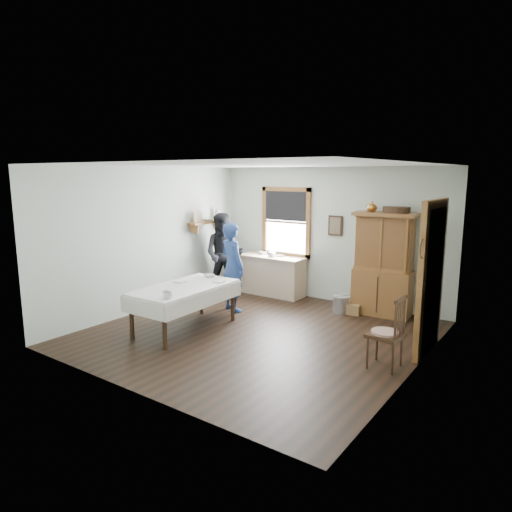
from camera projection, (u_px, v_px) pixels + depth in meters
name	position (u px, v px, depth m)	size (l,w,h in m)	color
room	(258.00, 252.00, 7.18)	(5.01, 5.01, 2.70)	black
window	(286.00, 218.00, 9.68)	(1.18, 0.07, 1.48)	white
doorway	(432.00, 274.00, 6.50)	(0.09, 1.14, 2.22)	#453A31
wall_shelf	(208.00, 221.00, 9.73)	(0.24, 1.00, 0.44)	#92592D
framed_picture	(335.00, 226.00, 9.04)	(0.30, 0.04, 0.40)	#352212
rug_beater	(424.00, 239.00, 5.96)	(0.27, 0.27, 0.01)	black
work_counter	(272.00, 275.00, 9.77)	(1.46, 0.56, 0.84)	tan
china_hutch	(383.00, 264.00, 8.28)	(1.11, 0.53, 1.89)	#92592D
dining_table	(185.00, 308.00, 7.57)	(0.97, 1.85, 0.74)	white
spindle_chair	(386.00, 332.00, 6.05)	(0.46, 0.46, 1.00)	#352212
pail	(341.00, 304.00, 8.52)	(0.29, 0.29, 0.32)	#A2A5AA
wicker_basket	(352.00, 309.00, 8.46)	(0.32, 0.23, 0.19)	#A27649
woman_blue	(232.00, 270.00, 8.55)	(0.57, 0.37, 1.56)	navy
figure_dark	(224.00, 257.00, 9.67)	(0.79, 0.62, 1.63)	black
table_cup_a	(168.00, 295.00, 6.75)	(0.13, 0.13, 0.10)	silver
table_cup_b	(166.00, 294.00, 6.85)	(0.10, 0.10, 0.09)	silver
table_bowl	(209.00, 275.00, 8.19)	(0.21, 0.21, 0.05)	silver
counter_book	(276.00, 255.00, 9.76)	(0.15, 0.21, 0.02)	brown
counter_bowl	(263.00, 253.00, 9.93)	(0.18, 0.18, 0.06)	silver
shelf_bowl	(209.00, 220.00, 9.73)	(0.22, 0.22, 0.05)	silver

